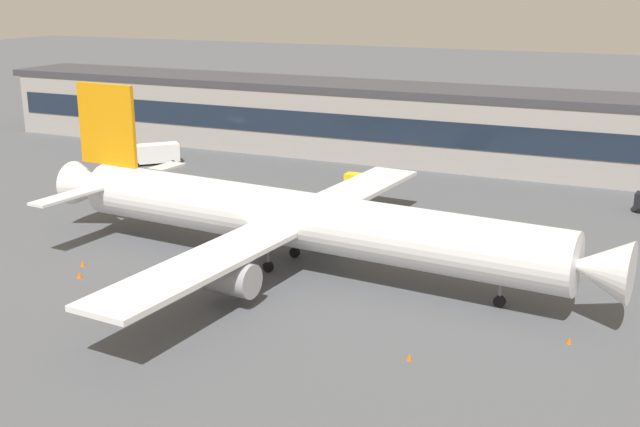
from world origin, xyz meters
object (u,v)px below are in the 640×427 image
(traffic_cone_3, at_px, (569,341))
(traffic_cone_2, at_px, (409,357))
(airliner, at_px, (296,219))
(traffic_cone_0, at_px, (79,275))
(traffic_cone_1, at_px, (83,263))
(fuel_truck, at_px, (152,153))
(baggage_tug, at_px, (358,179))

(traffic_cone_3, bearing_deg, traffic_cone_2, -142.65)
(airliner, distance_m, traffic_cone_0, 22.85)
(traffic_cone_2, bearing_deg, traffic_cone_1, 170.48)
(traffic_cone_0, bearing_deg, airliner, 32.90)
(airliner, xyz_separation_m, traffic_cone_1, (-20.82, -9.20, -4.97))
(airliner, height_order, traffic_cone_2, airliner)
(fuel_truck, xyz_separation_m, traffic_cone_0, (25.34, -47.05, -1.55))
(fuel_truck, relative_size, traffic_cone_3, 14.46)
(traffic_cone_3, bearing_deg, baggage_tug, 130.45)
(airliner, distance_m, traffic_cone_1, 23.30)
(traffic_cone_1, bearing_deg, fuel_truck, 117.79)
(airliner, relative_size, traffic_cone_0, 98.36)
(traffic_cone_0, height_order, traffic_cone_3, traffic_cone_0)
(traffic_cone_1, relative_size, traffic_cone_3, 1.17)
(traffic_cone_1, bearing_deg, traffic_cone_3, 2.34)
(baggage_tug, height_order, traffic_cone_1, baggage_tug)
(traffic_cone_1, xyz_separation_m, traffic_cone_2, (38.55, -6.46, -0.04))
(airliner, relative_size, traffic_cone_2, 115.10)
(baggage_tug, bearing_deg, airliner, -78.26)
(airliner, distance_m, traffic_cone_2, 24.18)
(traffic_cone_2, bearing_deg, baggage_tug, 116.19)
(airliner, height_order, fuel_truck, airliner)
(airliner, relative_size, fuel_truck, 8.20)
(traffic_cone_2, bearing_deg, traffic_cone_0, 174.45)
(traffic_cone_1, height_order, traffic_cone_2, traffic_cone_1)
(fuel_truck, distance_m, traffic_cone_2, 79.89)
(baggage_tug, xyz_separation_m, traffic_cone_3, (36.20, -42.46, -0.81))
(traffic_cone_2, relative_size, traffic_cone_3, 1.03)
(traffic_cone_1, bearing_deg, traffic_cone_0, -54.42)
(baggage_tug, relative_size, traffic_cone_0, 5.44)
(airliner, height_order, traffic_cone_0, airliner)
(baggage_tug, distance_m, fuel_truck, 36.75)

